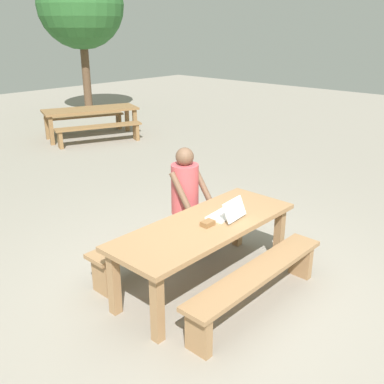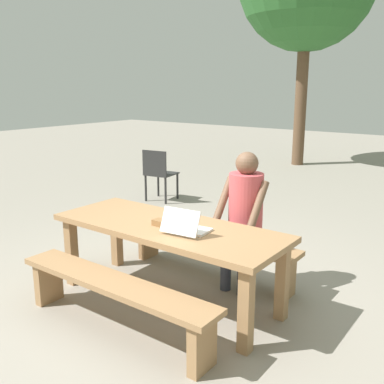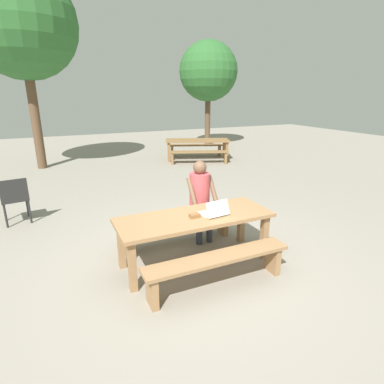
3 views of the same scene
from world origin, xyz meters
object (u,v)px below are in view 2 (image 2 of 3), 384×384
picnic_table_front (168,235)px  small_pouch (161,223)px  person_seated (244,211)px  plastic_chair (159,173)px  laptop (186,226)px

picnic_table_front → small_pouch: 0.14m
person_seated → picnic_table_front: bearing=-122.2°
small_pouch → plastic_chair: size_ratio=0.16×
laptop → person_seated: 0.71m
small_pouch → plastic_chair: 3.50m
picnic_table_front → small_pouch: (-0.03, -0.06, 0.12)m
laptop → person_seated: bearing=-107.0°
small_pouch → person_seated: person_seated is taller
picnic_table_front → plastic_chair: bearing=132.0°
plastic_chair → laptop: bearing=125.7°
picnic_table_front → plastic_chair: plastic_chair is taller
picnic_table_front → small_pouch: bearing=-117.4°
laptop → small_pouch: laptop is taller
picnic_table_front → small_pouch: size_ratio=15.57×
laptop → small_pouch: (-0.28, 0.02, -0.03)m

